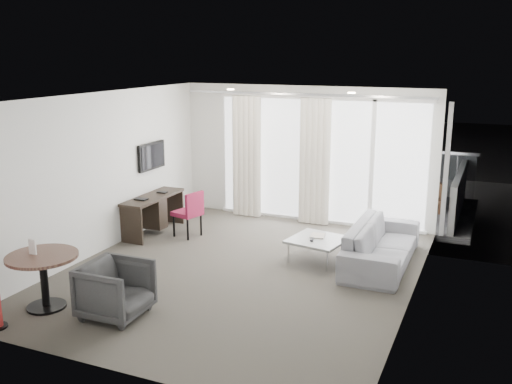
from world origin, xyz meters
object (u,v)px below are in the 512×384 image
at_px(desk, 154,214).
at_px(tub_armchair, 116,290).
at_px(desk_chair, 187,214).
at_px(round_table, 44,281).
at_px(rattan_chair_a, 340,194).
at_px(sofa, 381,244).
at_px(rattan_chair_b, 427,191).
at_px(coffee_table, 317,250).

distance_m(desk, tub_armchair, 3.39).
distance_m(desk_chair, round_table, 3.30).
height_order(desk_chair, rattan_chair_a, desk_chair).
height_order(round_table, sofa, round_table).
bearing_deg(desk_chair, sofa, 13.92).
height_order(tub_armchair, rattan_chair_b, rattan_chair_b).
bearing_deg(tub_armchair, rattan_chair_b, -25.51).
bearing_deg(rattan_chair_b, tub_armchair, -133.98).
height_order(tub_armchair, sofa, tub_armchair).
height_order(tub_armchair, rattan_chair_a, rattan_chair_a).
bearing_deg(rattan_chair_b, sofa, -114.09).
distance_m(round_table, tub_armchair, 1.00).
bearing_deg(sofa, coffee_table, 105.19).
distance_m(desk, rattan_chair_a, 3.85).
bearing_deg(coffee_table, rattan_chair_b, 71.64).
bearing_deg(coffee_table, round_table, -132.07).
distance_m(coffee_table, rattan_chair_a, 2.95).
height_order(coffee_table, sofa, sofa).
bearing_deg(rattan_chair_a, desk_chair, -144.85).
bearing_deg(sofa, desk_chair, 89.63).
bearing_deg(round_table, coffee_table, 47.93).
height_order(round_table, coffee_table, round_table).
bearing_deg(rattan_chair_b, coffee_table, -128.03).
bearing_deg(tub_armchair, desk, 24.04).
relative_size(coffee_table, rattan_chair_b, 0.96).
height_order(desk_chair, rattan_chair_b, rattan_chair_b).
xyz_separation_m(coffee_table, sofa, (0.95, 0.26, 0.14)).
bearing_deg(tub_armchair, round_table, 97.80).
height_order(desk_chair, coffee_table, desk_chair).
xyz_separation_m(rattan_chair_a, rattan_chair_b, (1.64, 0.74, 0.04)).
bearing_deg(sofa, desk, 90.54).
bearing_deg(coffee_table, sofa, 15.19).
height_order(desk, sofa, desk).
bearing_deg(coffee_table, desk_chair, 173.61).
distance_m(desk, desk_chair, 0.67).
relative_size(round_table, tub_armchair, 1.16).
bearing_deg(round_table, rattan_chair_b, 59.48).
relative_size(desk_chair, round_table, 0.93).
bearing_deg(round_table, rattan_chair_a, 68.88).
height_order(desk, tub_armchair, tub_armchair).
height_order(desk, coffee_table, desk).
relative_size(coffee_table, sofa, 0.37).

